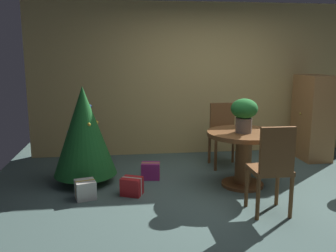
{
  "coord_description": "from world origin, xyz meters",
  "views": [
    {
      "loc": [
        -1.45,
        -4.04,
        1.71
      ],
      "look_at": [
        -0.91,
        0.17,
        0.89
      ],
      "focal_mm": 38.76,
      "sensor_mm": 36.0,
      "label": 1
    }
  ],
  "objects_px": {
    "flower_vase": "(244,112)",
    "wooden_cabinet": "(313,117)",
    "wooden_chair_near": "(272,166)",
    "holiday_tree": "(84,131)",
    "wooden_chair_far": "(224,131)",
    "gift_box_cream": "(85,190)",
    "gift_box_red": "(132,186)",
    "gift_box_purple": "(151,171)",
    "round_dining_table": "(244,149)"
  },
  "relations": [
    {
      "from": "round_dining_table",
      "to": "gift_box_purple",
      "type": "height_order",
      "value": "round_dining_table"
    },
    {
      "from": "round_dining_table",
      "to": "wooden_chair_near",
      "type": "bearing_deg",
      "value": -90.0
    },
    {
      "from": "flower_vase",
      "to": "gift_box_cream",
      "type": "bearing_deg",
      "value": -175.89
    },
    {
      "from": "gift_box_cream",
      "to": "wooden_cabinet",
      "type": "relative_size",
      "value": 0.2
    },
    {
      "from": "wooden_chair_near",
      "to": "holiday_tree",
      "type": "xyz_separation_m",
      "value": [
        -2.09,
        1.31,
        0.16
      ]
    },
    {
      "from": "flower_vase",
      "to": "gift_box_cream",
      "type": "distance_m",
      "value": 2.2
    },
    {
      "from": "gift_box_cream",
      "to": "wooden_cabinet",
      "type": "xyz_separation_m",
      "value": [
        3.62,
        1.33,
        0.59
      ]
    },
    {
      "from": "gift_box_cream",
      "to": "holiday_tree",
      "type": "bearing_deg",
      "value": 94.5
    },
    {
      "from": "wooden_chair_near",
      "to": "wooden_cabinet",
      "type": "bearing_deg",
      "value": 52.59
    },
    {
      "from": "wooden_chair_far",
      "to": "gift_box_cream",
      "type": "distance_m",
      "value": 2.38
    },
    {
      "from": "round_dining_table",
      "to": "gift_box_cream",
      "type": "xyz_separation_m",
      "value": [
        -2.04,
        -0.19,
        -0.4
      ]
    },
    {
      "from": "gift_box_red",
      "to": "wooden_cabinet",
      "type": "distance_m",
      "value": 3.37
    },
    {
      "from": "round_dining_table",
      "to": "wooden_chair_near",
      "type": "xyz_separation_m",
      "value": [
        0.0,
        -0.92,
        0.05
      ]
    },
    {
      "from": "wooden_chair_far",
      "to": "flower_vase",
      "type": "bearing_deg",
      "value": -91.81
    },
    {
      "from": "round_dining_table",
      "to": "wooden_chair_far",
      "type": "height_order",
      "value": "wooden_chair_far"
    },
    {
      "from": "wooden_chair_near",
      "to": "holiday_tree",
      "type": "distance_m",
      "value": 2.47
    },
    {
      "from": "flower_vase",
      "to": "wooden_cabinet",
      "type": "relative_size",
      "value": 0.32
    },
    {
      "from": "round_dining_table",
      "to": "gift_box_red",
      "type": "height_order",
      "value": "round_dining_table"
    },
    {
      "from": "wooden_chair_far",
      "to": "gift_box_red",
      "type": "height_order",
      "value": "wooden_chair_far"
    },
    {
      "from": "round_dining_table",
      "to": "wooden_chair_far",
      "type": "distance_m",
      "value": 0.95
    },
    {
      "from": "wooden_chair_near",
      "to": "gift_box_red",
      "type": "xyz_separation_m",
      "value": [
        -1.48,
        0.77,
        -0.45
      ]
    },
    {
      "from": "round_dining_table",
      "to": "gift_box_cream",
      "type": "relative_size",
      "value": 3.41
    },
    {
      "from": "wooden_chair_near",
      "to": "gift_box_red",
      "type": "relative_size",
      "value": 3.27
    },
    {
      "from": "gift_box_cream",
      "to": "gift_box_red",
      "type": "relative_size",
      "value": 0.93
    },
    {
      "from": "flower_vase",
      "to": "gift_box_red",
      "type": "xyz_separation_m",
      "value": [
        -1.45,
        -0.1,
        -0.89
      ]
    },
    {
      "from": "wooden_chair_far",
      "to": "holiday_tree",
      "type": "height_order",
      "value": "holiday_tree"
    },
    {
      "from": "wooden_chair_near",
      "to": "gift_box_red",
      "type": "distance_m",
      "value": 1.73
    },
    {
      "from": "flower_vase",
      "to": "round_dining_table",
      "type": "bearing_deg",
      "value": 54.01
    },
    {
      "from": "holiday_tree",
      "to": "gift_box_red",
      "type": "relative_size",
      "value": 4.33
    },
    {
      "from": "gift_box_purple",
      "to": "wooden_cabinet",
      "type": "distance_m",
      "value": 2.92
    },
    {
      "from": "gift_box_purple",
      "to": "wooden_cabinet",
      "type": "bearing_deg",
      "value": 14.52
    },
    {
      "from": "gift_box_purple",
      "to": "wooden_cabinet",
      "type": "relative_size",
      "value": 0.2
    },
    {
      "from": "gift_box_red",
      "to": "gift_box_purple",
      "type": "distance_m",
      "value": 0.63
    },
    {
      "from": "gift_box_cream",
      "to": "wooden_cabinet",
      "type": "bearing_deg",
      "value": 20.2
    },
    {
      "from": "gift_box_red",
      "to": "holiday_tree",
      "type": "bearing_deg",
      "value": 138.62
    },
    {
      "from": "holiday_tree",
      "to": "wooden_cabinet",
      "type": "relative_size",
      "value": 0.95
    },
    {
      "from": "flower_vase",
      "to": "holiday_tree",
      "type": "height_order",
      "value": "holiday_tree"
    },
    {
      "from": "wooden_chair_near",
      "to": "gift_box_cream",
      "type": "xyz_separation_m",
      "value": [
        -2.04,
        0.73,
        -0.45
      ]
    },
    {
      "from": "holiday_tree",
      "to": "gift_box_red",
      "type": "xyz_separation_m",
      "value": [
        0.61,
        -0.54,
        -0.61
      ]
    },
    {
      "from": "flower_vase",
      "to": "holiday_tree",
      "type": "distance_m",
      "value": 2.12
    },
    {
      "from": "gift_box_red",
      "to": "flower_vase",
      "type": "bearing_deg",
      "value": 3.97
    },
    {
      "from": "holiday_tree",
      "to": "wooden_cabinet",
      "type": "height_order",
      "value": "wooden_cabinet"
    },
    {
      "from": "flower_vase",
      "to": "wooden_chair_far",
      "type": "height_order",
      "value": "flower_vase"
    },
    {
      "from": "wooden_cabinet",
      "to": "flower_vase",
      "type": "bearing_deg",
      "value": -143.55
    },
    {
      "from": "gift_box_purple",
      "to": "wooden_chair_near",
      "type": "bearing_deg",
      "value": -48.29
    },
    {
      "from": "wooden_chair_far",
      "to": "gift_box_purple",
      "type": "bearing_deg",
      "value": -156.59
    },
    {
      "from": "gift_box_cream",
      "to": "wooden_cabinet",
      "type": "height_order",
      "value": "wooden_cabinet"
    },
    {
      "from": "wooden_chair_far",
      "to": "wooden_cabinet",
      "type": "distance_m",
      "value": 1.6
    },
    {
      "from": "round_dining_table",
      "to": "gift_box_cream",
      "type": "distance_m",
      "value": 2.09
    },
    {
      "from": "gift_box_cream",
      "to": "wooden_chair_far",
      "type": "bearing_deg",
      "value": 28.99
    }
  ]
}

